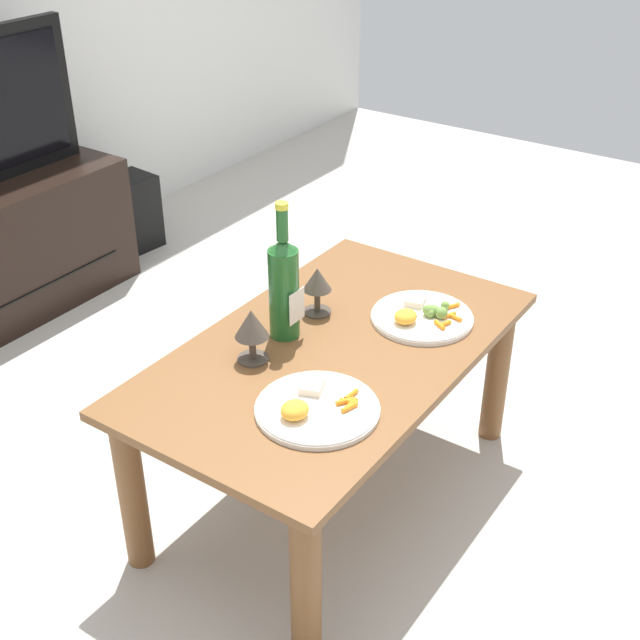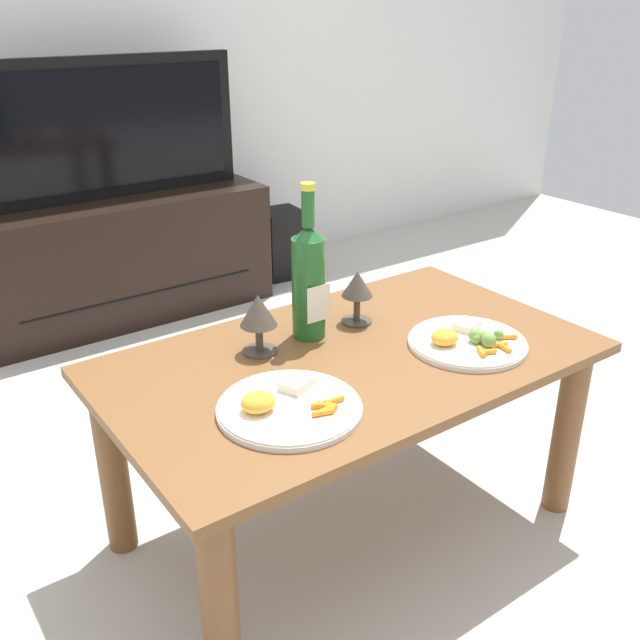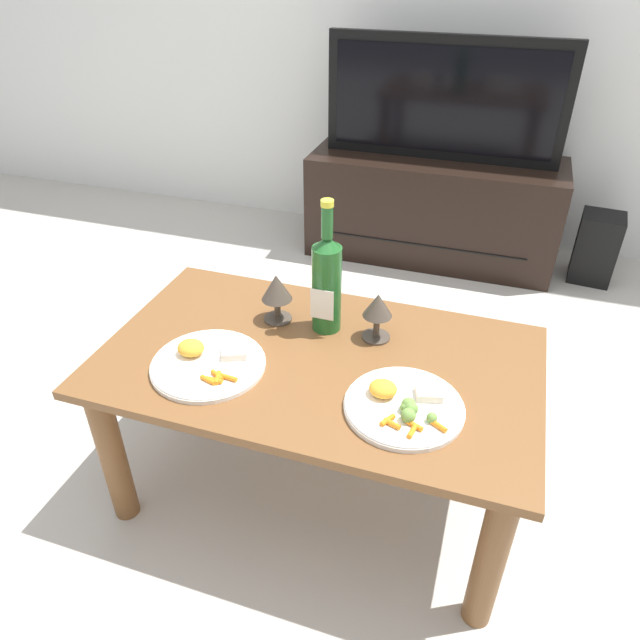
% 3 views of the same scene
% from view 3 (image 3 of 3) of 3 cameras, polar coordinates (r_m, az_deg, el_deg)
% --- Properties ---
extents(ground_plane, '(6.40, 6.40, 0.00)m').
position_cam_3_polar(ground_plane, '(1.86, -0.19, -15.88)').
color(ground_plane, '#B7B2A8').
extents(dining_table, '(1.13, 0.66, 0.49)m').
position_cam_3_polar(dining_table, '(1.57, -0.22, -6.41)').
color(dining_table, brown).
rests_on(dining_table, ground_plane).
extents(tv_stand, '(1.22, 0.45, 0.51)m').
position_cam_3_polar(tv_stand, '(3.04, 10.95, 10.74)').
color(tv_stand, black).
rests_on(tv_stand, ground_plane).
extents(tv_screen, '(1.10, 0.05, 0.54)m').
position_cam_3_polar(tv_screen, '(2.88, 12.13, 20.39)').
color(tv_screen, black).
rests_on(tv_screen, tv_stand).
extents(floor_speaker, '(0.21, 0.21, 0.33)m').
position_cam_3_polar(floor_speaker, '(3.08, 25.44, 6.42)').
color(floor_speaker, black).
rests_on(floor_speaker, ground_plane).
extents(wine_bottle, '(0.08, 0.08, 0.38)m').
position_cam_3_polar(wine_bottle, '(1.55, 0.66, 3.89)').
color(wine_bottle, '#1E5923').
rests_on(wine_bottle, dining_table).
extents(goblet_left, '(0.09, 0.09, 0.14)m').
position_cam_3_polar(goblet_left, '(1.61, -4.28, 2.97)').
color(goblet_left, '#473D33').
rests_on(goblet_left, dining_table).
extents(goblet_right, '(0.08, 0.08, 0.14)m').
position_cam_3_polar(goblet_right, '(1.54, 5.68, 1.13)').
color(goblet_right, '#473D33').
rests_on(goblet_right, dining_table).
extents(dinner_plate_left, '(0.29, 0.29, 0.05)m').
position_cam_3_polar(dinner_plate_left, '(1.51, -10.96, -4.10)').
color(dinner_plate_left, white).
rests_on(dinner_plate_left, dining_table).
extents(dinner_plate_right, '(0.28, 0.28, 0.05)m').
position_cam_3_polar(dinner_plate_right, '(1.37, 8.21, -8.25)').
color(dinner_plate_right, white).
rests_on(dinner_plate_right, dining_table).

